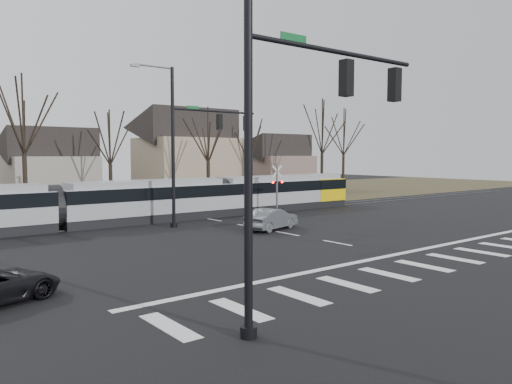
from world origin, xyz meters
TOP-DOWN VIEW (x-y plane):
  - ground at (0.00, 0.00)m, footprint 140.00×140.00m
  - grass_verge at (0.00, 32.00)m, footprint 140.00×28.00m
  - crosswalk at (0.00, -4.00)m, footprint 27.00×2.60m
  - stop_line at (0.00, -1.80)m, footprint 28.00×0.35m
  - lane_dashes at (0.00, 16.00)m, footprint 0.18×30.00m
  - rail_pair at (0.00, 15.80)m, footprint 90.00×1.52m
  - tram at (-4.31, 16.00)m, footprint 38.22×2.84m
  - sedan at (0.27, 7.78)m, footprint 3.65×4.85m
  - signal_pole_near_left at (-10.41, -6.00)m, footprint 9.28×0.44m
  - signal_pole_far at (-2.41, 12.50)m, footprint 9.28×0.44m
  - rail_crossing_signal at (5.00, 12.79)m, footprint 1.08×0.36m
  - tree_row at (2.00, 26.00)m, footprint 59.20×7.20m
  - house_b at (-5.00, 36.00)m, footprint 8.64×7.56m
  - house_c at (9.00, 33.00)m, footprint 10.80×8.64m
  - house_d at (24.00, 35.00)m, footprint 8.64×7.56m

SIDE VIEW (x-z plane):
  - ground at x=0.00m, z-range 0.00..0.00m
  - grass_verge at x=0.00m, z-range 0.00..0.01m
  - crosswalk at x=0.00m, z-range 0.00..0.01m
  - stop_line at x=0.00m, z-range 0.00..0.01m
  - lane_dashes at x=0.00m, z-range 0.00..0.01m
  - rail_pair at x=0.00m, z-range 0.00..0.06m
  - sedan at x=0.27m, z-range 0.00..1.34m
  - tram at x=-4.31m, z-range 0.13..3.03m
  - rail_crossing_signal at x=5.00m, z-range -0.11..3.89m
  - house_b at x=-5.00m, z-range 0.14..7.79m
  - house_d at x=24.00m, z-range 0.14..7.79m
  - tree_row at x=2.00m, z-range 0.00..10.00m
  - house_c at x=9.00m, z-range 0.18..10.28m
  - signal_pole_near_left at x=-10.41m, z-range 0.60..10.80m
  - signal_pole_far at x=-2.41m, z-range 0.60..10.80m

